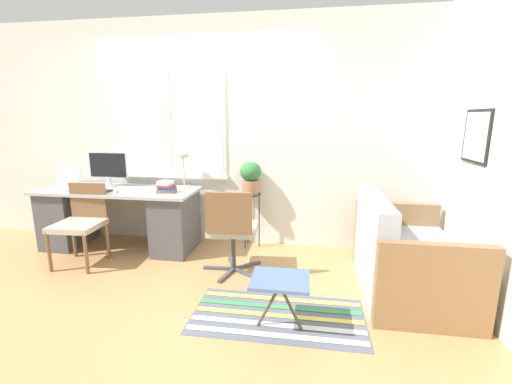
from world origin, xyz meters
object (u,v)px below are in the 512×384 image
object	(u,v)px
couch_loveseat	(405,260)
folding_stool	(280,283)
mouse	(117,191)
potted_plant	(251,176)
plant_stand	(251,201)
monitor	(108,167)
keyboard	(93,191)
desk_lamp	(183,161)
office_chair_swivel	(232,229)
laptop	(65,184)
book_stack	(166,187)
desk_chair_wooden	(81,221)

from	to	relation	value
couch_loveseat	folding_stool	bearing A→B (deg)	124.66
mouse	potted_plant	world-z (taller)	potted_plant
plant_stand	monitor	bearing A→B (deg)	-175.60
keyboard	desk_lamp	size ratio (longest dim) A/B	0.99
mouse	potted_plant	size ratio (longest dim) A/B	0.16
office_chair_swivel	keyboard	bearing A→B (deg)	-15.10
plant_stand	laptop	bearing A→B (deg)	-171.98
desk_lamp	office_chair_swivel	bearing A→B (deg)	-43.90
book_stack	folding_stool	distance (m)	1.94
plant_stand	desk_lamp	bearing A→B (deg)	-176.04
book_stack	potted_plant	xyz separation A→B (m)	(0.90, 0.36, 0.09)
monitor	office_chair_swivel	distance (m)	1.87
couch_loveseat	potted_plant	size ratio (longest dim) A/B	3.39
office_chair_swivel	couch_loveseat	xyz separation A→B (m)	(1.61, -0.12, -0.17)
plant_stand	potted_plant	bearing A→B (deg)	90.00
monitor	desk_chair_wooden	xyz separation A→B (m)	(0.02, -0.63, -0.49)
book_stack	potted_plant	bearing A→B (deg)	21.93
book_stack	folding_stool	world-z (taller)	book_stack
desk_lamp	book_stack	distance (m)	0.41
book_stack	office_chair_swivel	xyz separation A→B (m)	(0.85, -0.42, -0.31)
keyboard	potted_plant	size ratio (longest dim) A/B	1.14
mouse	desk_lamp	distance (m)	0.82
keyboard	desk_lamp	bearing A→B (deg)	21.95
mouse	office_chair_swivel	bearing A→B (deg)	-13.06
laptop	folding_stool	world-z (taller)	laptop
office_chair_swivel	monitor	bearing A→B (deg)	-24.86
desk_chair_wooden	couch_loveseat	size ratio (longest dim) A/B	0.67
plant_stand	folding_stool	bearing A→B (deg)	-72.86
desk_lamp	desk_chair_wooden	xyz separation A→B (m)	(-0.91, -0.71, -0.57)
keyboard	mouse	size ratio (longest dim) A/B	6.93
monitor	plant_stand	xyz separation A→B (m)	(1.73, 0.13, -0.39)
monitor	mouse	size ratio (longest dim) A/B	7.89
mouse	couch_loveseat	world-z (taller)	couch_loveseat
desk_chair_wooden	potted_plant	xyz separation A→B (m)	(1.71, 0.76, 0.40)
desk_lamp	couch_loveseat	xyz separation A→B (m)	(2.36, -0.84, -0.74)
couch_loveseat	plant_stand	world-z (taller)	couch_loveseat
couch_loveseat	potted_plant	xyz separation A→B (m)	(-1.56, 0.90, 0.57)
monitor	folding_stool	size ratio (longest dim) A/B	1.15
monitor	mouse	distance (m)	0.48
keyboard	couch_loveseat	world-z (taller)	couch_loveseat
laptop	keyboard	xyz separation A→B (m)	(0.45, -0.13, -0.04)
monitor	couch_loveseat	xyz separation A→B (m)	(3.30, -0.76, -0.66)
keyboard	plant_stand	world-z (taller)	keyboard
potted_plant	desk_chair_wooden	bearing A→B (deg)	-155.97
mouse	book_stack	world-z (taller)	book_stack
monitor	office_chair_swivel	size ratio (longest dim) A/B	0.56
laptop	folding_stool	distance (m)	3.04
potted_plant	folding_stool	xyz separation A→B (m)	(0.50, -1.63, -0.50)
desk_chair_wooden	book_stack	bearing A→B (deg)	24.12
mouse	plant_stand	distance (m)	1.53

